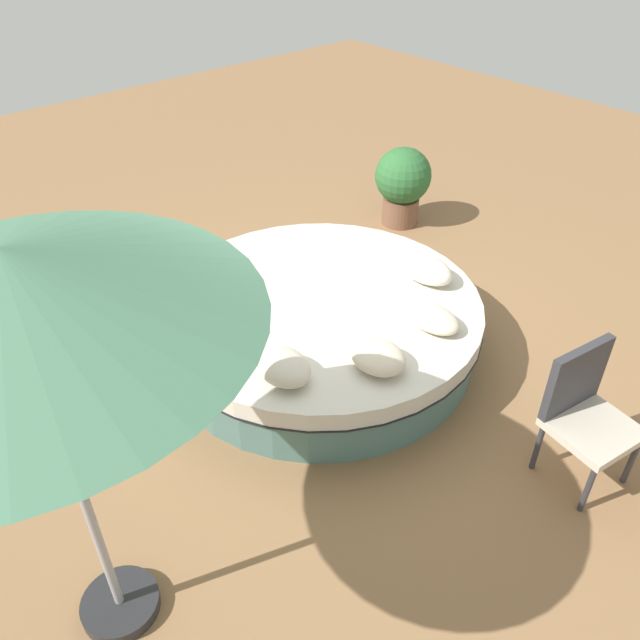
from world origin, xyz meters
The scene contains 9 objects.
ground_plane centered at (0.00, 0.00, 0.00)m, with size 16.00×16.00×0.00m, color olive.
round_bed centered at (0.00, 0.00, 0.26)m, with size 2.69×2.69×0.52m.
throw_pillow_0 centered at (0.53, -0.82, 0.61)m, with size 0.48×0.35×0.19m, color beige.
throw_pillow_1 centered at (0.90, -0.24, 0.61)m, with size 0.43×0.35×0.18m, color beige.
throw_pillow_2 centered at (0.83, 0.42, 0.59)m, with size 0.48×0.31×0.15m, color beige.
throw_pillow_3 centered at (0.35, 0.89, 0.62)m, with size 0.55×0.33×0.21m, color silver.
patio_chair centered at (2.12, 0.44, 0.56)m, with size 0.58×0.59×0.98m.
patio_umbrella centered at (1.02, -2.41, 2.18)m, with size 1.90×1.90×2.37m.
planter centered at (-1.14, 2.24, 0.51)m, with size 0.63×0.63×0.90m.
Camera 1 is at (3.23, -2.84, 3.50)m, focal length 35.64 mm.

